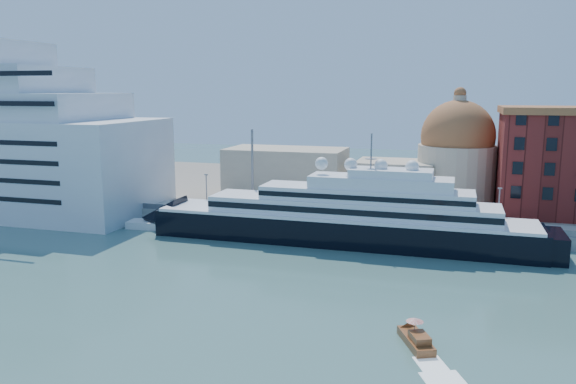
% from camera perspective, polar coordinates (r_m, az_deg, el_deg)
% --- Properties ---
extents(ground, '(400.00, 400.00, 0.00)m').
position_cam_1_polar(ground, '(87.00, 1.33, -8.92)').
color(ground, '#3B6664').
rests_on(ground, ground).
extents(quay, '(180.00, 10.00, 2.50)m').
position_cam_1_polar(quay, '(118.50, 5.72, -3.12)').
color(quay, gray).
rests_on(quay, ground).
extents(land, '(260.00, 72.00, 2.00)m').
position_cam_1_polar(land, '(158.19, 8.58, 0.10)').
color(land, slate).
rests_on(land, ground).
extents(quay_fence, '(180.00, 0.10, 1.20)m').
position_cam_1_polar(quay_fence, '(113.78, 5.29, -2.72)').
color(quay_fence, slate).
rests_on(quay_fence, quay).
extents(superyacht, '(81.89, 11.35, 24.47)m').
position_cam_1_polar(superyacht, '(107.51, 4.14, -2.86)').
color(superyacht, black).
rests_on(superyacht, ground).
extents(service_barge, '(13.37, 5.60, 2.93)m').
position_cam_1_polar(service_barge, '(121.07, -12.90, -3.25)').
color(service_barge, white).
rests_on(service_barge, ground).
extents(water_taxi, '(4.83, 7.09, 3.21)m').
position_cam_1_polar(water_taxi, '(67.40, 12.92, -14.37)').
color(water_taxi, brown).
rests_on(water_taxi, ground).
extents(church, '(66.00, 18.00, 25.50)m').
position_cam_1_polar(church, '(138.94, 10.26, 2.79)').
color(church, beige).
rests_on(church, land).
extents(lamp_posts, '(120.80, 2.40, 18.00)m').
position_cam_1_polar(lamp_posts, '(118.19, -0.41, 1.14)').
color(lamp_posts, slate).
rests_on(lamp_posts, quay).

